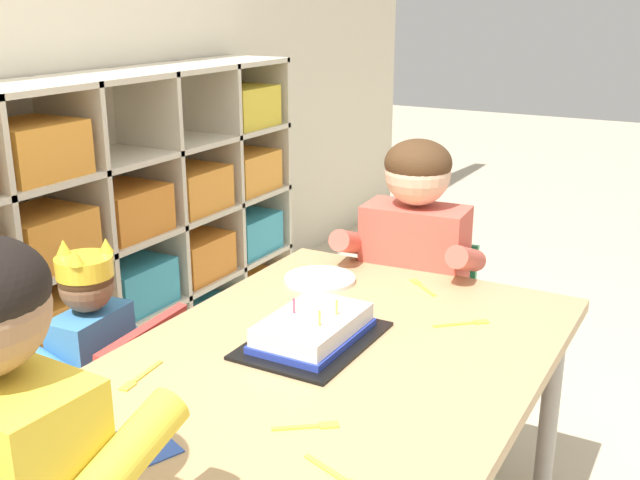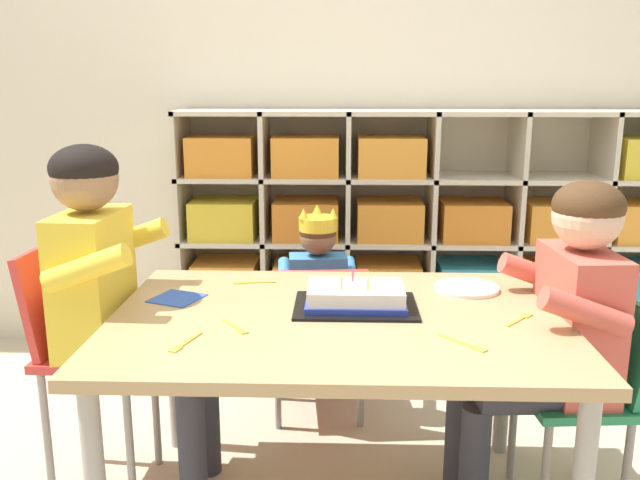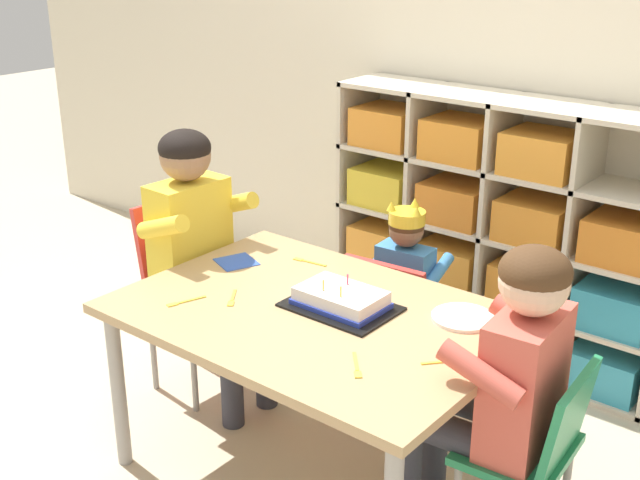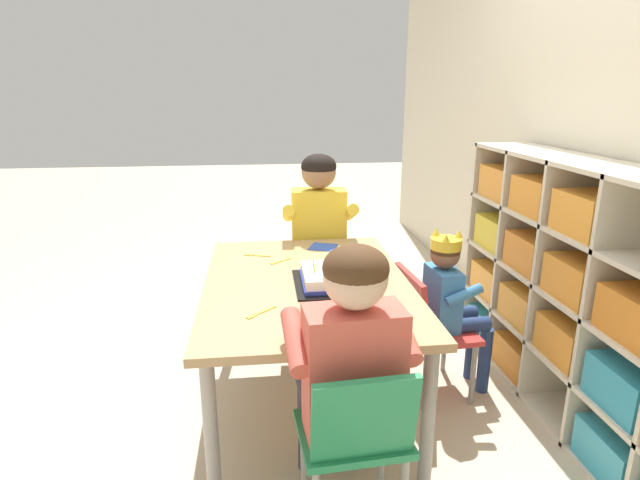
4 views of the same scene
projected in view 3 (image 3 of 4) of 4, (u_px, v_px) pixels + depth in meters
ground at (316, 472)px, 2.81m from camera, size 16.00×16.00×0.00m
classroom_back_wall at (530, 17)px, 3.29m from camera, size 6.62×0.10×2.83m
storage_cubby_shelf at (574, 259)px, 3.24m from camera, size 2.19×0.31×1.12m
activity_table at (315, 328)px, 2.61m from camera, size 1.24×0.86×0.62m
classroom_chair_blue at (395, 315)px, 3.14m from camera, size 0.39×0.34×0.61m
child_with_crown at (410, 274)px, 3.17m from camera, size 0.31×0.31×0.80m
classroom_chair_adult_side at (184, 278)px, 3.20m from camera, size 0.34×0.32×0.77m
adult_helper_seated at (201, 238)px, 3.05m from camera, size 0.44×0.41×1.07m
classroom_chair_guest_side at (535, 447)px, 2.30m from camera, size 0.33×0.36×0.64m
guest_at_table_side at (505, 371)px, 2.28m from camera, size 0.44×0.42×0.98m
birthday_cake_on_tray at (341, 300)px, 2.60m from camera, size 0.35×0.25×0.10m
paper_plate_stack at (463, 318)px, 2.53m from camera, size 0.20×0.20×0.01m
paper_napkin_square at (236, 262)px, 2.96m from camera, size 0.17×0.17×0.00m
fork_by_napkin at (357, 367)px, 2.26m from camera, size 0.10×0.11×0.00m
fork_near_cake_tray at (232, 299)px, 2.66m from camera, size 0.09×0.11×0.00m
fork_near_child_seat at (308, 261)px, 2.96m from camera, size 0.14×0.03×0.00m
fork_at_table_front_edge at (447, 361)px, 2.28m from camera, size 0.10×0.11×0.00m
fork_beside_plate_stack at (184, 302)px, 2.64m from camera, size 0.06×0.13×0.00m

